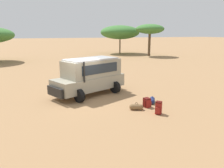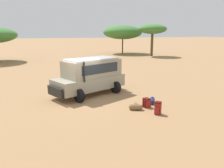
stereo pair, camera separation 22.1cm
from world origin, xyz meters
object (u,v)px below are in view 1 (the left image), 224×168
Objects in this scene: acacia_tree_left_mid at (120,32)px; backpack_cluster_center at (147,103)px; duffel_bag_soft_canvas at (136,107)px; acacia_tree_centre_back at (150,29)px; safari_vehicle at (90,75)px; backpack_beside_front_wheel at (159,108)px; duffel_bag_low_black_case at (152,100)px.

backpack_cluster_center is at bearing -110.19° from acacia_tree_left_mid.
acacia_tree_centre_back is (14.92, 24.26, 4.49)m from duffel_bag_soft_canvas.
safari_vehicle is 0.97× the size of acacia_tree_centre_back.
backpack_cluster_center is at bearing -59.03° from safari_vehicle.
safari_vehicle reaches higher than duffel_bag_soft_canvas.
acacia_tree_left_mid reaches higher than backpack_cluster_center.
acacia_tree_centre_back is at bearing 60.71° from backpack_beside_front_wheel.
duffel_bag_soft_canvas is at bearing -152.45° from duffel_bag_low_black_case.
acacia_tree_centre_back reaches higher than backpack_cluster_center.
acacia_tree_left_mid is at bearing 69.81° from backpack_cluster_center.
duffel_bag_soft_canvas is (1.48, -3.92, -1.13)m from safari_vehicle.
duffel_bag_low_black_case is at bearing -109.39° from acacia_tree_left_mid.
duffel_bag_soft_canvas reaches higher than duffel_bag_low_black_case.
safari_vehicle is at bearing 132.60° from duffel_bag_low_black_case.
acacia_tree_left_mid is at bearing 70.61° from duffel_bag_low_black_case.
acacia_tree_left_mid is 6.96m from acacia_tree_centre_back.
backpack_beside_front_wheel is 1.25× the size of backpack_cluster_center.
acacia_tree_centre_back is (13.49, 23.51, 4.50)m from duffel_bag_low_black_case.
duffel_bag_low_black_case is (0.68, 0.56, -0.11)m from backpack_cluster_center.
acacia_tree_left_mid is (11.13, 31.47, 3.82)m from backpack_beside_front_wheel.
duffel_bag_low_black_case is 27.47m from acacia_tree_centre_back.
duffel_bag_soft_canvas is 0.09× the size of acacia_tree_left_mid.
acacia_tree_centre_back is (3.01, -6.26, 0.51)m from acacia_tree_left_mid.
acacia_tree_left_mid is (10.48, 29.76, 3.99)m from duffel_bag_low_black_case.
safari_vehicle reaches higher than backpack_cluster_center.
duffel_bag_low_black_case is at bearing 27.55° from duffel_bag_soft_canvas.
backpack_beside_front_wheel is at bearing -88.95° from backpack_cluster_center.
duffel_bag_low_black_case is 0.14× the size of acacia_tree_centre_back.
acacia_tree_centre_back is (16.41, 20.33, 3.36)m from safari_vehicle.
acacia_tree_centre_back reaches higher than backpack_beside_front_wheel.
backpack_beside_front_wheel is 29.23m from acacia_tree_centre_back.
duffel_bag_low_black_case is (0.66, 1.70, -0.17)m from backpack_beside_front_wheel.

